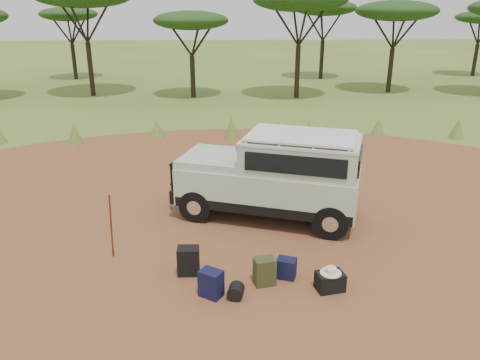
{
  "coord_description": "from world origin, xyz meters",
  "views": [
    {
      "loc": [
        -0.4,
        -9.26,
        4.92
      ],
      "look_at": [
        0.04,
        1.34,
        1.0
      ],
      "focal_mm": 35.0,
      "sensor_mm": 36.0,
      "label": 1
    }
  ],
  "objects_px": {
    "backpack_navy": "(211,284)",
    "hard_case": "(330,281)",
    "walking_staff": "(111,227)",
    "duffel_navy": "(286,268)",
    "backpack_black": "(188,261)",
    "safari_vehicle": "(275,178)",
    "backpack_olive": "(265,272)"
  },
  "relations": [
    {
      "from": "walking_staff",
      "to": "duffel_navy",
      "type": "relative_size",
      "value": 3.82
    },
    {
      "from": "safari_vehicle",
      "to": "backpack_olive",
      "type": "xyz_separation_m",
      "value": [
        -0.51,
        -3.02,
        -0.78
      ]
    },
    {
      "from": "safari_vehicle",
      "to": "backpack_navy",
      "type": "relative_size",
      "value": 9.13
    },
    {
      "from": "safari_vehicle",
      "to": "backpack_navy",
      "type": "bearing_deg",
      "value": -95.28
    },
    {
      "from": "backpack_olive",
      "to": "hard_case",
      "type": "height_order",
      "value": "backpack_olive"
    },
    {
      "from": "hard_case",
      "to": "walking_staff",
      "type": "bearing_deg",
      "value": 151.55
    },
    {
      "from": "backpack_navy",
      "to": "hard_case",
      "type": "height_order",
      "value": "backpack_navy"
    },
    {
      "from": "safari_vehicle",
      "to": "backpack_olive",
      "type": "height_order",
      "value": "safari_vehicle"
    },
    {
      "from": "backpack_black",
      "to": "safari_vehicle",
      "type": "bearing_deg",
      "value": 53.61
    },
    {
      "from": "duffel_navy",
      "to": "walking_staff",
      "type": "bearing_deg",
      "value": -173.15
    },
    {
      "from": "hard_case",
      "to": "safari_vehicle",
      "type": "bearing_deg",
      "value": 89.98
    },
    {
      "from": "safari_vehicle",
      "to": "backpack_navy",
      "type": "height_order",
      "value": "safari_vehicle"
    },
    {
      "from": "backpack_navy",
      "to": "walking_staff",
      "type": "bearing_deg",
      "value": 178.61
    },
    {
      "from": "backpack_navy",
      "to": "backpack_olive",
      "type": "relative_size",
      "value": 0.96
    },
    {
      "from": "duffel_navy",
      "to": "backpack_navy",
      "type": "bearing_deg",
      "value": -138.77
    },
    {
      "from": "backpack_olive",
      "to": "hard_case",
      "type": "distance_m",
      "value": 1.22
    },
    {
      "from": "backpack_black",
      "to": "hard_case",
      "type": "xyz_separation_m",
      "value": [
        2.64,
        -0.67,
        -0.11
      ]
    },
    {
      "from": "walking_staff",
      "to": "backpack_navy",
      "type": "distance_m",
      "value": 2.49
    },
    {
      "from": "walking_staff",
      "to": "backpack_black",
      "type": "height_order",
      "value": "walking_staff"
    },
    {
      "from": "backpack_black",
      "to": "backpack_olive",
      "type": "relative_size",
      "value": 1.06
    },
    {
      "from": "walking_staff",
      "to": "duffel_navy",
      "type": "bearing_deg",
      "value": -35.36
    },
    {
      "from": "backpack_navy",
      "to": "hard_case",
      "type": "bearing_deg",
      "value": 35.45
    },
    {
      "from": "walking_staff",
      "to": "backpack_navy",
      "type": "xyz_separation_m",
      "value": [
        2.02,
        -1.36,
        -0.5
      ]
    },
    {
      "from": "safari_vehicle",
      "to": "walking_staff",
      "type": "distance_m",
      "value": 4.07
    },
    {
      "from": "duffel_navy",
      "to": "hard_case",
      "type": "relative_size",
      "value": 0.82
    },
    {
      "from": "safari_vehicle",
      "to": "backpack_olive",
      "type": "relative_size",
      "value": 8.81
    },
    {
      "from": "duffel_navy",
      "to": "hard_case",
      "type": "xyz_separation_m",
      "value": [
        0.75,
        -0.45,
        -0.03
      ]
    },
    {
      "from": "safari_vehicle",
      "to": "backpack_navy",
      "type": "distance_m",
      "value": 3.77
    },
    {
      "from": "safari_vehicle",
      "to": "hard_case",
      "type": "height_order",
      "value": "safari_vehicle"
    },
    {
      "from": "walking_staff",
      "to": "backpack_olive",
      "type": "bearing_deg",
      "value": -40.85
    },
    {
      "from": "hard_case",
      "to": "duffel_navy",
      "type": "bearing_deg",
      "value": 137.02
    },
    {
      "from": "backpack_navy",
      "to": "hard_case",
      "type": "relative_size",
      "value": 1.04
    }
  ]
}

